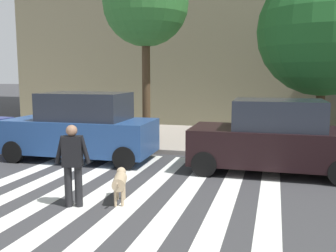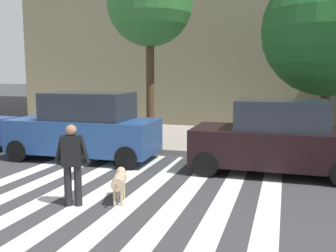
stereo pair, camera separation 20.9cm
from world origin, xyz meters
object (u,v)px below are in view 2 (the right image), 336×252
(parked_car_behind_first, at_px, (85,128))
(street_tree_middle, at_px, (329,30))
(pedestrian_dog_walker, at_px, (72,160))
(street_tree_nearest, at_px, (150,4))
(parked_car_third_in_line, at_px, (275,138))
(dog_on_leash, at_px, (119,181))

(parked_car_behind_first, bearing_deg, street_tree_middle, 20.24)
(pedestrian_dog_walker, bearing_deg, street_tree_nearest, 96.24)
(parked_car_third_in_line, relative_size, street_tree_nearest, 0.66)
(parked_car_third_in_line, bearing_deg, dog_on_leash, -131.81)
(street_tree_middle, bearing_deg, street_tree_nearest, 179.07)
(street_tree_middle, xyz_separation_m, pedestrian_dog_walker, (-5.15, -6.42, -3.03))
(street_tree_nearest, relative_size, street_tree_middle, 1.10)
(parked_car_behind_first, relative_size, dog_on_leash, 4.52)
(parked_car_third_in_line, distance_m, street_tree_middle, 4.22)
(parked_car_third_in_line, xyz_separation_m, pedestrian_dog_walker, (-3.75, -3.83, -0.01))
(parked_car_behind_first, height_order, pedestrian_dog_walker, parked_car_behind_first)
(pedestrian_dog_walker, relative_size, dog_on_leash, 1.65)
(street_tree_middle, relative_size, dog_on_leash, 5.88)
(street_tree_nearest, xyz_separation_m, street_tree_middle, (5.87, -0.10, -1.08))
(street_tree_nearest, bearing_deg, parked_car_behind_first, -113.19)
(street_tree_nearest, xyz_separation_m, dog_on_leash, (1.49, -6.01, -4.60))
(parked_car_behind_first, bearing_deg, pedestrian_dog_walker, -64.09)
(parked_car_third_in_line, xyz_separation_m, dog_on_leash, (-2.98, -3.33, -0.49))
(parked_car_third_in_line, relative_size, street_tree_middle, 0.72)
(parked_car_behind_first, height_order, street_tree_nearest, street_tree_nearest)
(pedestrian_dog_walker, bearing_deg, dog_on_leash, 33.05)
(parked_car_behind_first, xyz_separation_m, street_tree_middle, (7.02, 2.59, 2.97))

